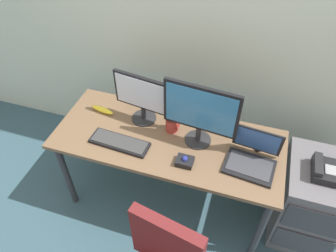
{
  "coord_description": "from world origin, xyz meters",
  "views": [
    {
      "loc": [
        0.46,
        -1.44,
        2.34
      ],
      "look_at": [
        0.0,
        0.0,
        0.85
      ],
      "focal_mm": 34.11,
      "sensor_mm": 36.0,
      "label": 1
    }
  ],
  "objects_px": {
    "file_cabinet": "(308,201)",
    "monitor_main": "(200,112)",
    "keyboard": "(120,142)",
    "coffee_mug": "(172,125)",
    "cell_phone": "(256,143)",
    "trackball_mouse": "(185,161)",
    "banana": "(102,110)",
    "laptop": "(252,157)",
    "monitor_side": "(142,97)",
    "desk_phone": "(325,170)"
  },
  "relations": [
    {
      "from": "file_cabinet",
      "to": "banana",
      "type": "bearing_deg",
      "value": 178.2
    },
    {
      "from": "desk_phone",
      "to": "banana",
      "type": "height_order",
      "value": "desk_phone"
    },
    {
      "from": "monitor_main",
      "to": "keyboard",
      "type": "xyz_separation_m",
      "value": [
        -0.5,
        -0.19,
        -0.25
      ]
    },
    {
      "from": "monitor_main",
      "to": "monitor_side",
      "type": "bearing_deg",
      "value": 167.93
    },
    {
      "from": "laptop",
      "to": "coffee_mug",
      "type": "relative_size",
      "value": 3.37
    },
    {
      "from": "desk_phone",
      "to": "laptop",
      "type": "height_order",
      "value": "laptop"
    },
    {
      "from": "monitor_main",
      "to": "cell_phone",
      "type": "height_order",
      "value": "monitor_main"
    },
    {
      "from": "trackball_mouse",
      "to": "cell_phone",
      "type": "height_order",
      "value": "trackball_mouse"
    },
    {
      "from": "monitor_side",
      "to": "keyboard",
      "type": "distance_m",
      "value": 0.35
    },
    {
      "from": "coffee_mug",
      "to": "cell_phone",
      "type": "relative_size",
      "value": 0.7
    },
    {
      "from": "monitor_side",
      "to": "cell_phone",
      "type": "height_order",
      "value": "monitor_side"
    },
    {
      "from": "desk_phone",
      "to": "laptop",
      "type": "distance_m",
      "value": 0.47
    },
    {
      "from": "monitor_side",
      "to": "laptop",
      "type": "height_order",
      "value": "monitor_side"
    },
    {
      "from": "laptop",
      "to": "banana",
      "type": "distance_m",
      "value": 1.13
    },
    {
      "from": "monitor_main",
      "to": "keyboard",
      "type": "bearing_deg",
      "value": -159.15
    },
    {
      "from": "cell_phone",
      "to": "monitor_side",
      "type": "bearing_deg",
      "value": 147.45
    },
    {
      "from": "keyboard",
      "to": "coffee_mug",
      "type": "bearing_deg",
      "value": 38.19
    },
    {
      "from": "monitor_side",
      "to": "cell_phone",
      "type": "relative_size",
      "value": 3.0
    },
    {
      "from": "monitor_main",
      "to": "cell_phone",
      "type": "xyz_separation_m",
      "value": [
        0.39,
        0.09,
        -0.26
      ]
    },
    {
      "from": "laptop",
      "to": "banana",
      "type": "xyz_separation_m",
      "value": [
        -1.12,
        0.15,
        -0.03
      ]
    },
    {
      "from": "desk_phone",
      "to": "coffee_mug",
      "type": "bearing_deg",
      "value": 177.69
    },
    {
      "from": "monitor_main",
      "to": "keyboard",
      "type": "height_order",
      "value": "monitor_main"
    },
    {
      "from": "keyboard",
      "to": "banana",
      "type": "bearing_deg",
      "value": 134.44
    },
    {
      "from": "trackball_mouse",
      "to": "monitor_side",
      "type": "bearing_deg",
      "value": 141.94
    },
    {
      "from": "file_cabinet",
      "to": "monitor_side",
      "type": "bearing_deg",
      "value": 176.73
    },
    {
      "from": "cell_phone",
      "to": "desk_phone",
      "type": "bearing_deg",
      "value": -43.89
    },
    {
      "from": "desk_phone",
      "to": "keyboard",
      "type": "height_order",
      "value": "desk_phone"
    },
    {
      "from": "coffee_mug",
      "to": "laptop",
      "type": "bearing_deg",
      "value": -12.4
    },
    {
      "from": "trackball_mouse",
      "to": "coffee_mug",
      "type": "xyz_separation_m",
      "value": [
        -0.17,
        0.26,
        0.03
      ]
    },
    {
      "from": "monitor_side",
      "to": "cell_phone",
      "type": "xyz_separation_m",
      "value": [
        0.82,
        0.0,
        -0.21
      ]
    },
    {
      "from": "file_cabinet",
      "to": "coffee_mug",
      "type": "bearing_deg",
      "value": 178.62
    },
    {
      "from": "desk_phone",
      "to": "monitor_main",
      "type": "distance_m",
      "value": 0.87
    },
    {
      "from": "file_cabinet",
      "to": "banana",
      "type": "height_order",
      "value": "banana"
    },
    {
      "from": "monitor_main",
      "to": "monitor_side",
      "type": "height_order",
      "value": "monitor_main"
    },
    {
      "from": "monitor_side",
      "to": "banana",
      "type": "height_order",
      "value": "monitor_side"
    },
    {
      "from": "trackball_mouse",
      "to": "laptop",
      "type": "bearing_deg",
      "value": 18.89
    },
    {
      "from": "file_cabinet",
      "to": "monitor_side",
      "type": "distance_m",
      "value": 1.4
    },
    {
      "from": "desk_phone",
      "to": "monitor_main",
      "type": "height_order",
      "value": "monitor_main"
    },
    {
      "from": "trackball_mouse",
      "to": "coffee_mug",
      "type": "distance_m",
      "value": 0.31
    },
    {
      "from": "cell_phone",
      "to": "trackball_mouse",
      "type": "bearing_deg",
      "value": -175.88
    },
    {
      "from": "file_cabinet",
      "to": "desk_phone",
      "type": "xyz_separation_m",
      "value": [
        -0.01,
        -0.02,
        0.38
      ]
    },
    {
      "from": "file_cabinet",
      "to": "monitor_main",
      "type": "xyz_separation_m",
      "value": [
        -0.84,
        -0.02,
        0.65
      ]
    },
    {
      "from": "keyboard",
      "to": "coffee_mug",
      "type": "relative_size",
      "value": 4.18
    },
    {
      "from": "coffee_mug",
      "to": "banana",
      "type": "bearing_deg",
      "value": 177.43
    },
    {
      "from": "monitor_side",
      "to": "banana",
      "type": "distance_m",
      "value": 0.38
    },
    {
      "from": "file_cabinet",
      "to": "coffee_mug",
      "type": "distance_m",
      "value": 1.12
    },
    {
      "from": "file_cabinet",
      "to": "keyboard",
      "type": "relative_size",
      "value": 1.65
    },
    {
      "from": "desk_phone",
      "to": "keyboard",
      "type": "distance_m",
      "value": 1.34
    },
    {
      "from": "laptop",
      "to": "banana",
      "type": "relative_size",
      "value": 1.77
    },
    {
      "from": "monitor_side",
      "to": "coffee_mug",
      "type": "xyz_separation_m",
      "value": [
        0.23,
        -0.05,
        -0.16
      ]
    }
  ]
}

